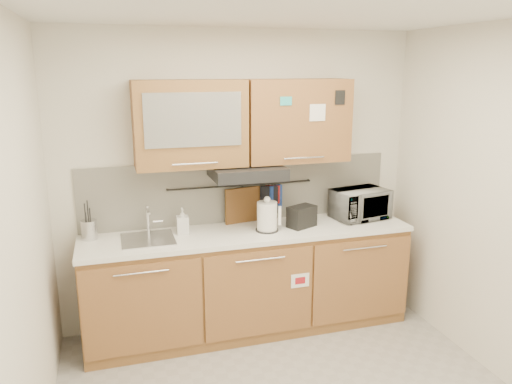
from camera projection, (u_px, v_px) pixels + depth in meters
ceiling at (307, 6)px, 2.74m from camera, size 3.20×3.20×0.00m
wall_back at (240, 180)px, 4.45m from camera, size 3.20×0.00×3.20m
wall_left at (18, 258)px, 2.62m from camera, size 0.00×3.00×3.00m
base_cabinet at (249, 286)px, 4.39m from camera, size 2.80×0.64×0.88m
countertop at (249, 233)px, 4.26m from camera, size 2.82×0.62×0.04m
backsplash at (240, 191)px, 4.47m from camera, size 2.80×0.02×0.56m
upper_cabinets at (244, 122)px, 4.16m from camera, size 1.82×0.37×0.70m
range_hood at (247, 172)px, 4.19m from camera, size 0.60×0.46×0.10m
sink at (148, 239)px, 4.04m from camera, size 0.42×0.40×0.26m
utensil_rail at (241, 185)px, 4.42m from camera, size 1.30×0.02×0.02m
utensil_crock at (89, 229)px, 4.03m from camera, size 0.17×0.17×0.32m
kettle at (267, 217)px, 4.23m from camera, size 0.23×0.23×0.30m
toaster at (302, 216)px, 4.34m from camera, size 0.28×0.23×0.19m
microwave at (360, 204)px, 4.58m from camera, size 0.54×0.42×0.27m
soap_bottle at (183, 221)px, 4.17m from camera, size 0.10×0.11×0.22m
cutting_board at (243, 210)px, 4.46m from camera, size 0.33×0.08×0.41m
oven_mitt at (275, 198)px, 4.52m from camera, size 0.14×0.09×0.23m
dark_pouch at (269, 199)px, 4.51m from camera, size 0.17×0.09×0.25m
pot_holder at (273, 194)px, 4.51m from camera, size 0.13×0.07×0.16m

